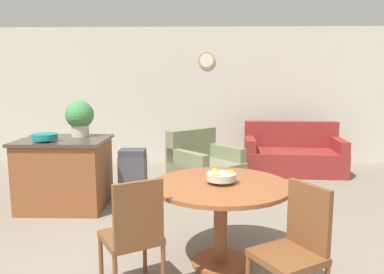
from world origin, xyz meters
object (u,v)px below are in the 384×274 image
Objects in this scene: teal_bowl at (45,137)px; trash_bin at (133,177)px; potted_plant at (80,117)px; couch at (293,156)px; fruit_bowl at (221,176)px; dining_chair_near_left at (134,231)px; dining_chair_near_right at (296,244)px; dining_table at (221,202)px; kitchen_island at (65,173)px; armchair at (204,168)px.

teal_bowl reaches higher than trash_bin.
couch is (3.30, 1.75, -0.88)m from potted_plant.
trash_bin is (-1.10, 1.67, -0.46)m from fruit_bowl.
fruit_bowl is 2.48m from teal_bowl.
dining_chair_near_left is 1.00× the size of dining_chair_near_right.
dining_table is at bearing -56.66° from trash_bin.
trash_bin is at bearing 3.46° from dining_chair_near_right.
dining_chair_near_left is at bearing -63.48° from potted_plant.
fruit_bowl reaches higher than dining_table.
dining_table is 1.31× the size of dining_chair_near_right.
kitchen_island is at bearing -122.32° from potted_plant.
potted_plant is (-2.31, 2.45, 0.66)m from dining_chair_near_right.
dining_chair_near_right reaches higher than kitchen_island.
dining_chair_near_right is 3.54× the size of fruit_bowl.
trash_bin is at bearing 123.34° from dining_table.
potted_plant is 1.08m from trash_bin.
dining_table is 2.51m from teal_bowl.
kitchen_island is at bearing 56.90° from teal_bowl.
dining_chair_near_right reaches higher than armchair.
dining_table is 0.96× the size of armchair.
dining_chair_near_right is 3.05× the size of teal_bowl.
dining_table is at bearing -37.67° from kitchen_island.
dining_chair_near_right reaches higher than couch.
potted_plant is (-1.82, 1.75, 0.59)m from dining_table.
fruit_bowl reaches higher than trash_bin.
dining_chair_near_left is 2.39m from kitchen_island.
dining_table is at bearing -128.25° from armchair.
fruit_bowl is at bearing -56.68° from trash_bin.
dining_chair_near_left is at bearing -57.72° from kitchen_island.
trash_bin is at bearing -141.06° from couch.
couch is 1.89m from armchair.
dining_table is at bearing 5.14° from dining_chair_near_left.
dining_chair_near_right is at bearing -46.59° from potted_plant.
fruit_bowl is 0.55× the size of potted_plant.
couch is (1.49, 3.50, -0.53)m from fruit_bowl.
kitchen_island is at bearing -146.49° from couch.
potted_plant is 3.84m from couch.
potted_plant is at bearing 163.77° from armchair.
kitchen_island reaches higher than armchair.
teal_bowl is at bearing -144.87° from couch.
dining_chair_near_left is 0.53× the size of couch.
teal_bowl is 0.64× the size of potted_plant.
potted_plant is at bearing 57.30° from teal_bowl.
potted_plant reaches higher than couch.
dining_chair_near_right is at bearing -120.23° from armchair.
teal_bowl is 0.17× the size of couch.
armchair is (-1.63, -0.96, -0.01)m from couch.
dining_chair_near_left is 1.95× the size of potted_plant.
dining_table is at bearing -21.32° from fruit_bowl.
trash_bin is (0.72, -0.08, -0.81)m from potted_plant.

